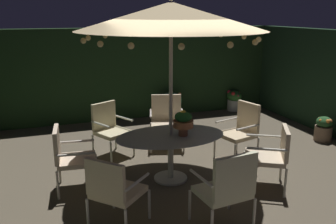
# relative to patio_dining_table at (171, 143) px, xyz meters

# --- Properties ---
(ground_plane) EXTENTS (7.92, 7.86, 0.02)m
(ground_plane) POSITION_rel_patio_dining_table_xyz_m (0.29, -0.06, -0.63)
(ground_plane) COLOR brown
(hedge_backdrop_rear) EXTENTS (7.92, 0.30, 2.24)m
(hedge_backdrop_rear) POSITION_rel_patio_dining_table_xyz_m (0.29, 3.72, 0.50)
(hedge_backdrop_rear) COLOR #1E371C
(hedge_backdrop_rear) RESTS_ON ground_plane
(patio_dining_table) EXTENTS (1.74, 1.13, 0.75)m
(patio_dining_table) POSITION_rel_patio_dining_table_xyz_m (0.00, 0.00, 0.00)
(patio_dining_table) COLOR silver
(patio_dining_table) RESTS_ON ground_plane
(patio_umbrella) EXTENTS (2.77, 2.77, 2.81)m
(patio_umbrella) POSITION_rel_patio_dining_table_xyz_m (-0.00, 0.00, 1.91)
(patio_umbrella) COLOR silver
(patio_umbrella) RESTS_ON ground_plane
(centerpiece_planter) EXTENTS (0.31, 0.31, 0.41)m
(centerpiece_planter) POSITION_rel_patio_dining_table_xyz_m (0.17, -0.09, 0.36)
(centerpiece_planter) COLOR #AA6447
(centerpiece_planter) RESTS_ON patio_dining_table
(patio_chair_north) EXTENTS (0.72, 0.69, 1.03)m
(patio_chair_north) POSITION_rel_patio_dining_table_xyz_m (1.49, 0.40, -0.04)
(patio_chair_north) COLOR silver
(patio_chair_north) RESTS_ON ground_plane
(patio_chair_northeast) EXTENTS (0.81, 0.79, 1.00)m
(patio_chair_northeast) POSITION_rel_patio_dining_table_xyz_m (0.44, 1.49, -0.06)
(patio_chair_northeast) COLOR silver
(patio_chair_northeast) RESTS_ON ground_plane
(patio_chair_east) EXTENTS (0.76, 0.76, 0.98)m
(patio_chair_east) POSITION_rel_patio_dining_table_xyz_m (-0.72, 1.36, -0.06)
(patio_chair_east) COLOR silver
(patio_chair_east) RESTS_ON ground_plane
(patio_chair_southeast) EXTENTS (0.65, 0.63, 0.98)m
(patio_chair_southeast) POSITION_rel_patio_dining_table_xyz_m (-1.53, 0.15, -0.05)
(patio_chair_southeast) COLOR beige
(patio_chair_southeast) RESTS_ON ground_plane
(patio_chair_south) EXTENTS (0.81, 0.81, 0.94)m
(patio_chair_south) POSITION_rel_patio_dining_table_xyz_m (-1.11, -1.06, -0.08)
(patio_chair_south) COLOR silver
(patio_chair_south) RESTS_ON ground_plane
(patio_chair_southwest) EXTENTS (0.70, 0.63, 1.02)m
(patio_chair_southwest) POSITION_rel_patio_dining_table_xyz_m (0.18, -1.53, -0.04)
(patio_chair_southwest) COLOR silver
(patio_chair_southwest) RESTS_ON ground_plane
(patio_chair_west) EXTENTS (0.83, 0.83, 0.95)m
(patio_chair_west) POSITION_rel_patio_dining_table_xyz_m (1.33, -0.77, -0.05)
(patio_chair_west) COLOR silver
(patio_chair_west) RESTS_ON ground_plane
(potted_plant_right_far) EXTENTS (0.35, 0.35, 0.52)m
(potted_plant_right_far) POSITION_rel_patio_dining_table_xyz_m (3.60, 0.66, -0.35)
(potted_plant_right_far) COLOR #7C634D
(potted_plant_right_far) RESTS_ON ground_plane
(potted_plant_left_near) EXTENTS (0.56, 0.56, 0.66)m
(potted_plant_left_near) POSITION_rel_patio_dining_table_xyz_m (1.18, 3.29, -0.27)
(potted_plant_left_near) COLOR beige
(potted_plant_left_near) RESTS_ON ground_plane
(potted_plant_back_left) EXTENTS (0.40, 0.40, 0.55)m
(potted_plant_back_left) POSITION_rel_patio_dining_table_xyz_m (3.05, 3.42, -0.32)
(potted_plant_back_left) COLOR silver
(potted_plant_back_left) RESTS_ON ground_plane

